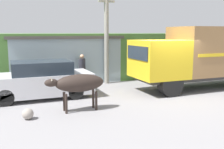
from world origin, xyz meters
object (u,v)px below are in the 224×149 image
(roadside_rock, at_px, (28,114))
(cargo_truck, at_px, (206,54))
(brown_cow, at_px, (79,83))
(parked_suv, at_px, (40,80))
(pedestrian_on_hill, at_px, (82,69))
(utility_pole, at_px, (106,36))

(roadside_rock, bearing_deg, cargo_truck, 11.59)
(cargo_truck, xyz_separation_m, brown_cow, (-6.98, -1.47, -0.72))
(cargo_truck, bearing_deg, roadside_rock, -171.24)
(parked_suv, distance_m, roadside_rock, 2.94)
(brown_cow, height_order, pedestrian_on_hill, pedestrian_on_hill)
(cargo_truck, relative_size, parked_suv, 1.64)
(parked_suv, bearing_deg, pedestrian_on_hill, 42.20)
(brown_cow, bearing_deg, utility_pole, 64.15)
(brown_cow, distance_m, roadside_rock, 2.02)
(cargo_truck, height_order, roadside_rock, cargo_truck)
(brown_cow, bearing_deg, pedestrian_on_hill, 78.78)
(roadside_rock, bearing_deg, brown_cow, 10.34)
(parked_suv, xyz_separation_m, pedestrian_on_hill, (2.41, 1.92, 0.14))
(pedestrian_on_hill, height_order, roadside_rock, pedestrian_on_hill)
(parked_suv, height_order, pedestrian_on_hill, pedestrian_on_hill)
(parked_suv, xyz_separation_m, utility_pole, (3.85, 2.05, 1.87))
(cargo_truck, distance_m, parked_suv, 8.17)
(pedestrian_on_hill, height_order, utility_pole, utility_pole)
(cargo_truck, relative_size, utility_pole, 1.44)
(brown_cow, height_order, parked_suv, parked_suv)
(brown_cow, distance_m, pedestrian_on_hill, 4.57)
(parked_suv, relative_size, pedestrian_on_hill, 2.66)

